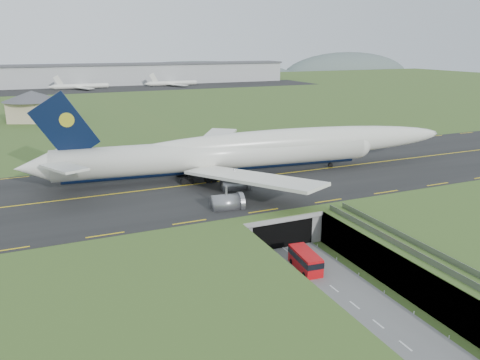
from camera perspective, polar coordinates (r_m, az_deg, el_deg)
name	(u,v)px	position (r m, az deg, el deg)	size (l,w,h in m)	color
ground	(306,267)	(78.94, 8.05, -10.50)	(900.00, 900.00, 0.00)	#3E5F26
airfield_deck	(307,251)	(77.64, 8.14, -8.52)	(800.00, 800.00, 6.00)	gray
trench_road	(332,288)	(73.39, 11.17, -12.76)	(12.00, 75.00, 0.20)	slate
taxiway	(230,180)	(104.22, -1.26, -0.04)	(800.00, 44.00, 0.18)	black
tunnel_portal	(262,215)	(90.99, 2.65, -4.34)	(17.00, 22.30, 6.00)	gray
guideway	(453,276)	(70.16, 24.49, -10.63)	(3.00, 53.00, 7.05)	#A8A8A3
jumbo_jet	(249,151)	(107.29, 1.12, 3.54)	(101.41, 63.70, 21.18)	silver
shuttle_tram	(305,260)	(77.37, 7.97, -9.68)	(3.55, 7.78, 3.08)	red
service_building	(33,103)	(201.47, -23.96, 8.54)	(28.79, 28.79, 11.98)	#BFAD8A
cargo_terminal	(89,75)	(361.64, -17.91, 12.10)	(320.00, 67.00, 15.60)	#B2B2B2
distant_hills	(141,84)	(501.72, -11.93, 11.41)	(700.00, 91.00, 60.00)	#4E5E5A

